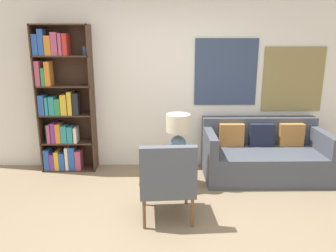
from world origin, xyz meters
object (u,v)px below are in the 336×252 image
at_px(bookshelf, 61,106).
at_px(couch, 263,155).
at_px(armchair, 167,178).
at_px(table_lamp, 178,129).
at_px(side_table, 177,155).

distance_m(bookshelf, couch, 3.08).
bearing_deg(bookshelf, couch, -5.39).
height_order(armchair, couch, armchair).
xyz_separation_m(bookshelf, armchair, (1.57, -1.55, -0.48)).
height_order(bookshelf, table_lamp, bookshelf).
bearing_deg(side_table, couch, 15.55).
height_order(couch, table_lamp, table_lamp).
bearing_deg(side_table, table_lamp, -69.14).
xyz_separation_m(bookshelf, couch, (2.99, -0.28, -0.68)).
bearing_deg(couch, table_lamp, -162.99).
bearing_deg(table_lamp, side_table, 110.86).
relative_size(bookshelf, couch, 1.25).
distance_m(armchair, side_table, 0.92).
height_order(bookshelf, armchair, bookshelf).
bearing_deg(armchair, table_lamp, 80.14).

